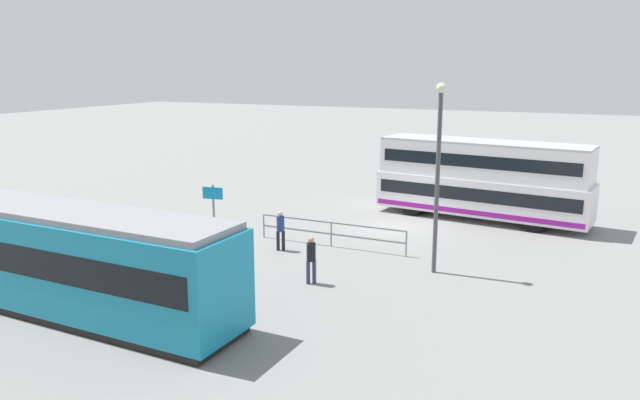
% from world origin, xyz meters
% --- Properties ---
extents(ground_plane, '(160.00, 160.00, 0.00)m').
position_xyz_m(ground_plane, '(0.00, 0.00, 0.00)').
color(ground_plane, gray).
extents(double_decker_bus, '(10.60, 3.84, 3.94)m').
position_xyz_m(double_decker_bus, '(-3.34, -3.11, 2.00)').
color(double_decker_bus, white).
rests_on(double_decker_bus, ground).
extents(tram_yellow, '(15.68, 3.07, 3.29)m').
position_xyz_m(tram_yellow, '(7.88, 14.11, 1.71)').
color(tram_yellow, teal).
rests_on(tram_yellow, ground).
extents(pedestrian_near_railing, '(0.43, 0.43, 1.69)m').
position_xyz_m(pedestrian_near_railing, '(3.19, 5.77, 0.97)').
color(pedestrian_near_railing, black).
rests_on(pedestrian_near_railing, ground).
extents(pedestrian_crossing, '(0.45, 0.45, 1.72)m').
position_xyz_m(pedestrian_crossing, '(0.33, 8.81, 0.99)').
color(pedestrian_crossing, '#33384C').
rests_on(pedestrian_crossing, ground).
extents(pedestrian_railing, '(6.67, 0.12, 1.08)m').
position_xyz_m(pedestrian_railing, '(1.51, 4.38, 0.73)').
color(pedestrian_railing, gray).
rests_on(pedestrian_railing, ground).
extents(info_sign, '(0.97, 0.19, 2.31)m').
position_xyz_m(info_sign, '(7.09, 4.92, 1.57)').
color(info_sign, slate).
rests_on(info_sign, ground).
extents(street_lamp, '(0.36, 0.36, 6.93)m').
position_xyz_m(street_lamp, '(-3.28, 5.79, 4.05)').
color(street_lamp, '#4C4C51').
rests_on(street_lamp, ground).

